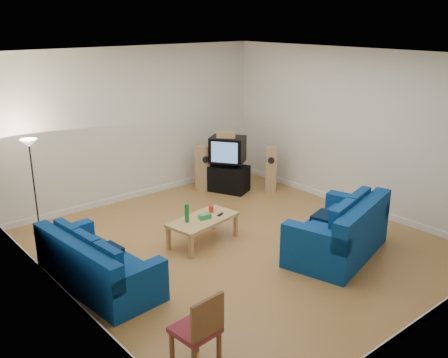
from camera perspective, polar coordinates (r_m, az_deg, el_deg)
room at (r=8.14m, az=1.81°, el=2.30°), size 6.01×6.51×3.21m
sofa_three_seat at (r=7.55m, az=-14.44°, el=-9.82°), size 1.09×2.16×0.81m
sofa_loveseat at (r=8.42m, az=13.19°, el=-6.20°), size 2.14×1.54×0.96m
coffee_table at (r=8.62m, az=-2.42°, el=-4.84°), size 1.34×0.83×0.46m
bottle at (r=8.41m, az=-4.27°, el=-3.89°), size 0.10×0.10×0.32m
tissue_box at (r=8.57m, az=-2.22°, el=-4.29°), size 0.22×0.14×0.08m
red_canister at (r=8.83m, az=-1.48°, el=-3.44°), size 0.11×0.11×0.13m
remote at (r=8.73m, az=-0.42°, el=-4.07°), size 0.16×0.10×0.02m
tv_stand at (r=11.21m, az=0.30°, el=0.10°), size 0.88×1.09×0.58m
av_receiver at (r=11.18m, az=0.34°, el=1.84°), size 0.49×0.49×0.09m
television at (r=11.04m, az=0.41°, el=3.40°), size 0.86×0.91×0.57m
centre_speaker at (r=10.88m, az=0.25°, el=5.10°), size 0.38×0.41×0.14m
speaker_left at (r=11.19m, az=-2.48°, el=1.24°), size 0.29×0.35×1.03m
speaker_right at (r=11.22m, az=5.42°, el=1.17°), size 0.38×0.37×1.01m
floor_lamp at (r=9.27m, az=-21.25°, el=2.43°), size 0.30×0.30×1.76m
dining_chair at (r=5.67m, az=-2.82°, el=-16.66°), size 0.50×0.50×0.95m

